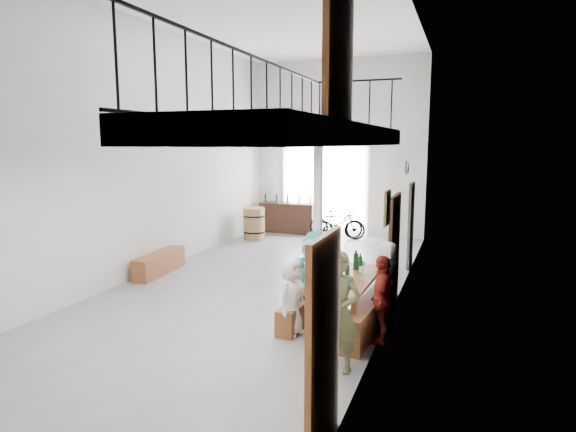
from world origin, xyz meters
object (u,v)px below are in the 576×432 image
at_px(serving_counter, 288,218).
at_px(bicycle_near, 337,223).
at_px(tasting_table, 346,283).
at_px(oak_barrel, 254,224).
at_px(host_standing, 339,312).
at_px(side_bench, 160,263).
at_px(bench_inner, 305,308).

height_order(serving_counter, bicycle_near, serving_counter).
distance_m(tasting_table, oak_barrel, 7.24).
xyz_separation_m(host_standing, bicycle_near, (-2.21, 8.50, -0.31)).
relative_size(oak_barrel, bicycle_near, 0.54).
height_order(oak_barrel, bicycle_near, oak_barrel).
xyz_separation_m(side_bench, oak_barrel, (0.41, 4.27, 0.25)).
height_order(tasting_table, bicycle_near, bicycle_near).
distance_m(tasting_table, bench_inner, 0.85).
height_order(tasting_table, serving_counter, serving_counter).
bearing_deg(side_bench, host_standing, -32.45).
bearing_deg(oak_barrel, bicycle_near, 25.64).
distance_m(bench_inner, host_standing, 1.89).
bearing_deg(bench_inner, side_bench, 161.65).
xyz_separation_m(tasting_table, side_bench, (-4.65, 1.59, -0.47)).
height_order(bench_inner, oak_barrel, oak_barrel).
xyz_separation_m(tasting_table, host_standing, (0.26, -1.54, 0.07)).
relative_size(bench_inner, bicycle_near, 0.99).
bearing_deg(serving_counter, side_bench, -99.33).
bearing_deg(host_standing, serving_counter, 120.09).
xyz_separation_m(tasting_table, serving_counter, (-3.71, 7.32, -0.22)).
distance_m(bench_inner, side_bench, 4.27).
bearing_deg(tasting_table, bicycle_near, 107.44).
relative_size(side_bench, host_standing, 1.08).
bearing_deg(tasting_table, oak_barrel, 127.77).
xyz_separation_m(tasting_table, bicycle_near, (-1.95, 6.96, -0.24)).
relative_size(bench_inner, host_standing, 1.14).
xyz_separation_m(serving_counter, host_standing, (3.97, -8.87, 0.29)).
distance_m(tasting_table, side_bench, 4.94).
relative_size(tasting_table, serving_counter, 1.09).
bearing_deg(bicycle_near, serving_counter, 83.12).
height_order(side_bench, bicycle_near, bicycle_near).
distance_m(tasting_table, bicycle_near, 7.23).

